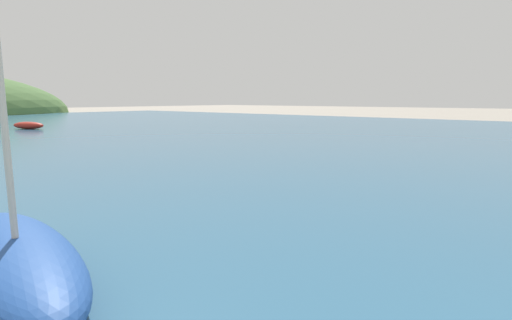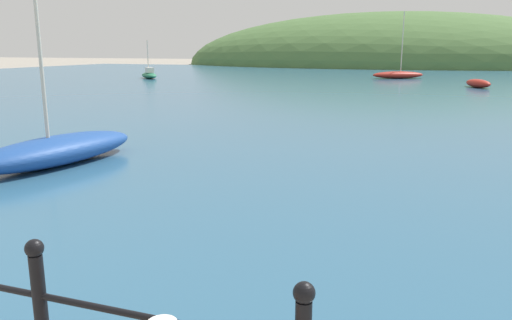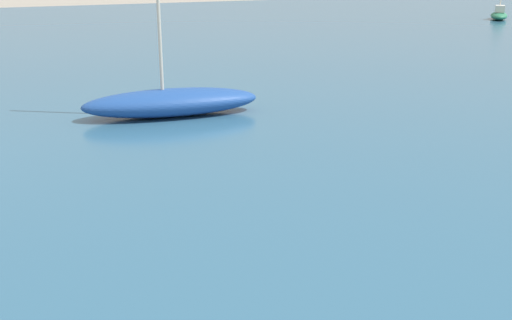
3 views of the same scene
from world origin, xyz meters
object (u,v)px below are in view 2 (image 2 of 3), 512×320
object	(u,v)px
boat_mid_harbor	(57,149)
boat_far_right	(149,75)
boat_blue_hull	(478,83)
boat_green_fishing	(398,75)

from	to	relation	value
boat_mid_harbor	boat_far_right	xyz separation A→B (m)	(-13.62, 25.82, -0.03)
boat_blue_hull	boat_mid_harbor	bearing A→B (deg)	-111.18
boat_green_fishing	boat_blue_hull	distance (m)	9.15
boat_blue_hull	boat_far_right	bearing A→B (deg)	176.52
boat_green_fishing	boat_far_right	distance (m)	19.03
boat_green_fishing	boat_blue_hull	xyz separation A→B (m)	(5.09, -7.61, -0.05)
boat_green_fishing	boat_mid_harbor	bearing A→B (deg)	-97.76
boat_green_fishing	boat_mid_harbor	xyz separation A→B (m)	(-4.36, -32.02, 0.02)
boat_far_right	boat_blue_hull	bearing A→B (deg)	-3.48
boat_blue_hull	boat_green_fishing	bearing A→B (deg)	123.82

